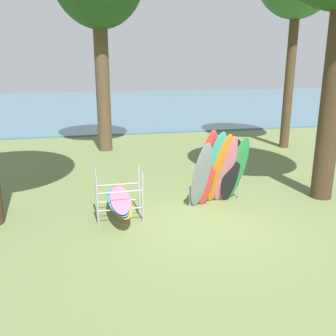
# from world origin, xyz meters

# --- Properties ---
(ground_plane) EXTENTS (80.00, 80.00, 0.00)m
(ground_plane) POSITION_xyz_m (0.00, 0.00, 0.00)
(ground_plane) COLOR olive
(lake_water) EXTENTS (80.00, 36.00, 0.10)m
(lake_water) POSITION_xyz_m (0.00, 30.30, 0.05)
(lake_water) COLOR #477084
(lake_water) RESTS_ON ground
(leaning_board_pile) EXTENTS (1.78, 1.09, 2.20)m
(leaning_board_pile) POSITION_xyz_m (0.71, 0.97, 1.01)
(leaning_board_pile) COLOR gray
(leaning_board_pile) RESTS_ON ground
(board_storage_rack) EXTENTS (1.15, 2.12, 1.25)m
(board_storage_rack) POSITION_xyz_m (-2.02, 0.73, 0.47)
(board_storage_rack) COLOR #9EA0A5
(board_storage_rack) RESTS_ON ground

